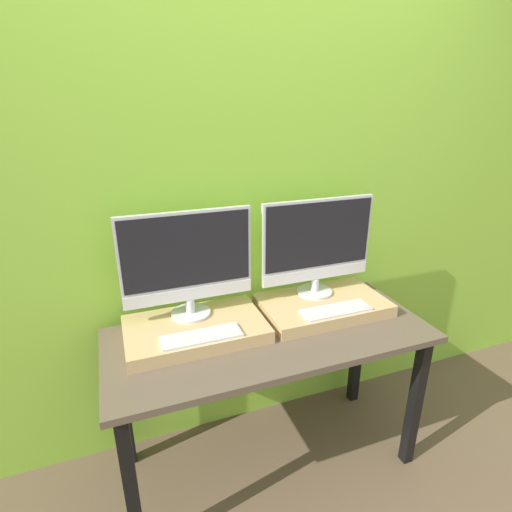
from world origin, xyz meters
name	(u,v)px	position (x,y,z in m)	size (l,w,h in m)	color
wall_back	(242,194)	(0.00, 0.68, 1.30)	(8.00, 0.04, 2.60)	#8CC638
workbench	(270,351)	(0.00, 0.30, 0.66)	(1.43, 0.61, 0.75)	brown
wooden_riser_left	(195,329)	(-0.31, 0.40, 0.78)	(0.60, 0.37, 0.06)	tan
monitor_left	(188,261)	(-0.31, 0.48, 1.07)	(0.57, 0.18, 0.48)	silver
keyboard_left	(201,336)	(-0.31, 0.28, 0.82)	(0.33, 0.11, 0.01)	silver
wooden_riser_right	(322,305)	(0.31, 0.40, 0.78)	(0.60, 0.37, 0.06)	tan
monitor_right	(317,244)	(0.31, 0.48, 1.07)	(0.57, 0.18, 0.48)	silver
keyboard_right	(336,310)	(0.31, 0.28, 0.82)	(0.33, 0.11, 0.01)	silver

